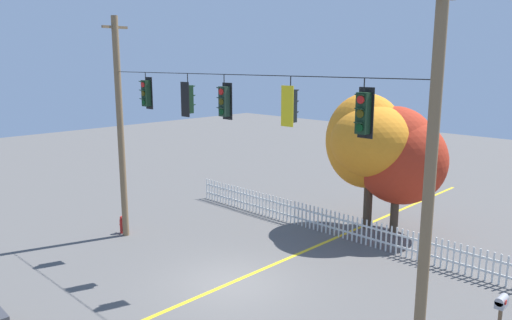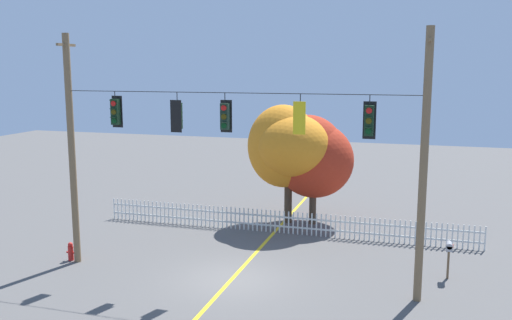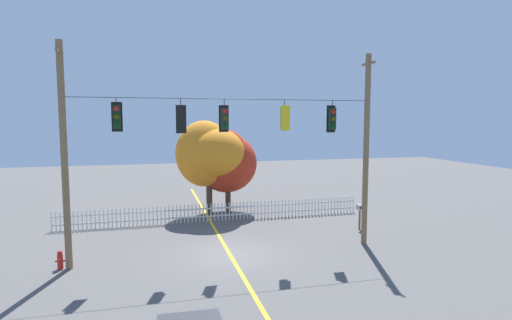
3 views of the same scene
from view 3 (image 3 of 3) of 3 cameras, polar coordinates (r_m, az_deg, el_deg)
name	(u,v)px [view 3 (image 3 of 3)]	position (r m, az deg, el deg)	size (l,w,h in m)	color
ground	(230,255)	(18.65, -3.68, -13.22)	(80.00, 80.00, 0.00)	#565451
lane_centerline_stripe	(230,255)	(18.65, -3.68, -13.21)	(0.16, 36.00, 0.01)	gold
signal_support_span	(229,152)	(17.71, -3.78, 1.16)	(13.60, 1.10, 9.13)	brown
traffic_signal_eastbound_side	(117,117)	(17.40, -19.07, 5.80)	(0.43, 0.38, 1.38)	black
traffic_signal_northbound_primary	(181,119)	(17.37, -10.57, 5.71)	(0.43, 0.38, 1.46)	black
traffic_signal_westbound_side	(224,118)	(17.62, -4.51, 5.87)	(0.43, 0.38, 1.43)	black
traffic_signal_southbound_primary	(284,118)	(18.28, 4.03, 5.95)	(0.43, 0.38, 1.38)	black
traffic_signal_northbound_secondary	(332,119)	(19.17, 10.69, 5.73)	(0.43, 0.38, 1.49)	black
white_picket_fence	(216,212)	(24.46, -5.60, -7.34)	(18.13, 0.06, 1.09)	silver
autumn_maple_near_fence	(209,153)	(25.64, -6.61, 0.96)	(4.29, 3.73, 6.01)	#473828
autumn_maple_mid	(224,160)	(26.42, -4.49, -0.04)	(4.15, 3.48, 5.49)	#473828
fire_hydrant	(60,260)	(18.64, -25.94, -12.58)	(0.38, 0.22, 0.77)	red
roadside_mailbox	(360,209)	(23.11, 14.46, -6.70)	(0.25, 0.44, 1.42)	brown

